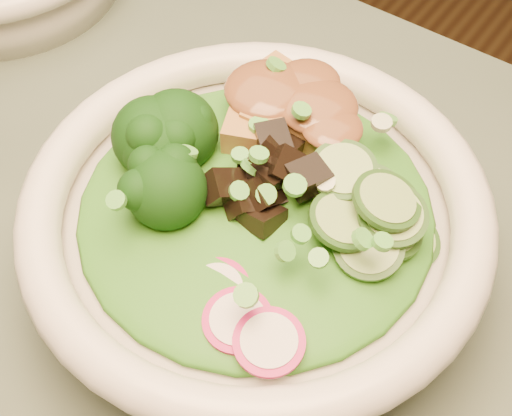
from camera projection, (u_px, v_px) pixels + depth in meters
The scene contains 9 objects.
salad_bowl at pixel (256, 227), 0.48m from camera, with size 0.31×0.31×0.08m.
lettuce_bed at pixel (256, 207), 0.46m from camera, with size 0.23×0.23×0.03m, color #286715.
broccoli_florets at pixel (147, 169), 0.45m from camera, with size 0.09×0.08×0.05m, color black, non-canonical shape.
radish_slices at pixel (227, 303), 0.41m from camera, with size 0.12×0.05×0.02m, color #AA0D4D, non-canonical shape.
cucumber_slices at pixel (372, 220), 0.43m from camera, with size 0.08×0.08×0.04m, color #96BA67, non-canonical shape.
mushroom_heap at pixel (262, 175), 0.45m from camera, with size 0.08×0.08×0.05m, color black, non-canonical shape.
tofu_cubes at pixel (286, 115), 0.49m from camera, with size 0.10×0.07×0.04m, color #A86738, non-canonical shape.
peanut_sauce at pixel (287, 99), 0.48m from camera, with size 0.08×0.06×0.02m, color brown.
scallion_garnish at pixel (256, 179), 0.44m from camera, with size 0.22×0.22×0.03m, color #52A83B, non-canonical shape.
Camera 1 is at (0.16, -0.13, 1.18)m, focal length 50.00 mm.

